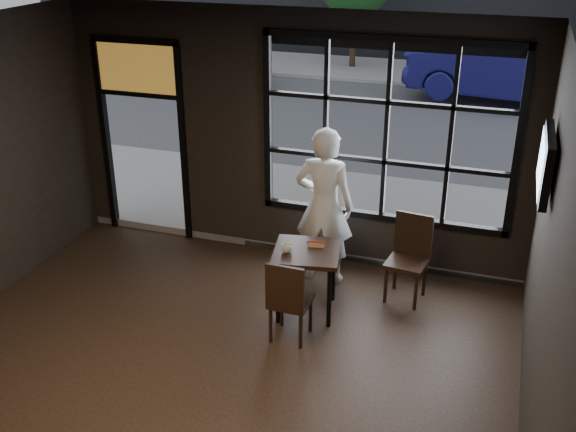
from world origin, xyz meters
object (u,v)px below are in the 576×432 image
(cafe_table, at_px, (306,281))
(man, at_px, (324,206))
(chair_near, at_px, (291,298))
(navy_car, at_px, (509,69))

(cafe_table, xyz_separation_m, man, (-0.03, 0.79, 0.59))
(chair_near, xyz_separation_m, navy_car, (1.80, 10.74, 0.39))
(chair_near, bearing_deg, navy_car, -98.26)
(cafe_table, distance_m, navy_car, 10.36)
(chair_near, distance_m, man, 1.43)
(cafe_table, height_order, man, man)
(man, bearing_deg, cafe_table, 91.11)
(man, bearing_deg, chair_near, 90.07)
(cafe_table, xyz_separation_m, navy_car, (1.80, 10.19, 0.47))
(cafe_table, distance_m, man, 0.99)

